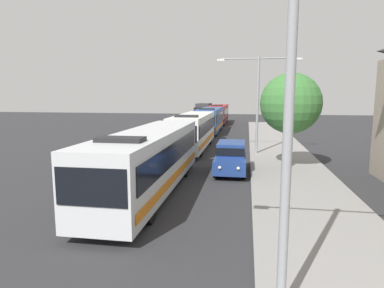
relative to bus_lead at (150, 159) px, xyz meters
The scene contains 9 objects.
bus_lead is the anchor object (origin of this frame).
bus_second_in_line 13.27m from the bus_lead, 90.00° to the left, with size 2.58×11.42×3.21m.
bus_middle 26.05m from the bus_lead, 90.00° to the left, with size 2.58×10.95×3.21m.
bus_fourth_in_line 39.07m from the bus_lead, 90.00° to the left, with size 2.58×11.62×3.21m.
white_suv 6.11m from the bus_lead, 52.53° to the left, with size 1.86×4.54×1.90m.
box_truck_oncoming 45.14m from the bus_lead, 94.19° to the left, with size 2.35×7.92×3.15m.
streetlamp_near 10.62m from the bus_lead, 57.71° to the right, with size 6.48×0.28×7.72m.
streetlamp_mid 12.99m from the bus_lead, 64.62° to the left, with size 6.40×0.28×7.57m.
roadside_tree 9.99m from the bus_lead, 41.14° to the left, with size 3.80×3.80×5.98m.
Camera 1 is at (3.30, -1.97, 4.77)m, focal length 30.92 mm.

